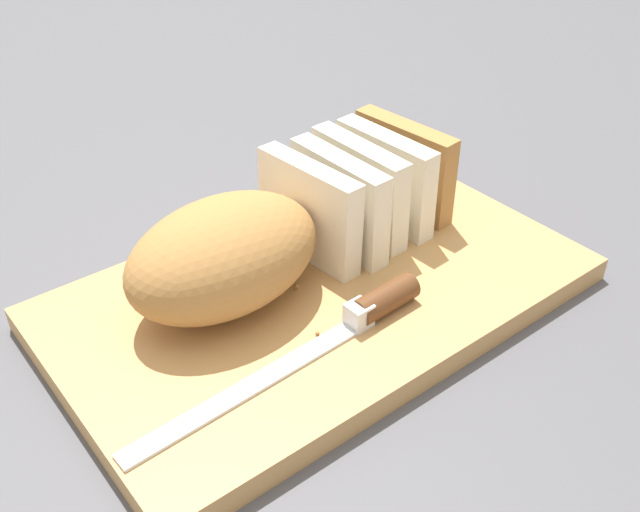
{
  "coord_description": "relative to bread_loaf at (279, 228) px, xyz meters",
  "views": [
    {
      "loc": [
        -0.33,
        -0.42,
        0.43
      ],
      "look_at": [
        0.0,
        0.0,
        0.05
      ],
      "focal_mm": 41.22,
      "sensor_mm": 36.0,
      "label": 1
    }
  ],
  "objects": [
    {
      "name": "crumb_near_loaf",
      "position": [
        -0.03,
        -0.09,
        -0.05
      ],
      "size": [
        0.0,
        0.0,
        0.0
      ],
      "primitive_type": "sphere",
      "color": "#A8753D",
      "rests_on": "cutting_board"
    },
    {
      "name": "bread_knife",
      "position": [
        0.0,
        -0.1,
        -0.04
      ],
      "size": [
        0.29,
        0.03,
        0.02
      ],
      "rotation": [
        0.0,
        0.0,
        3.18
      ],
      "color": "silver",
      "rests_on": "cutting_board"
    },
    {
      "name": "bread_loaf",
      "position": [
        0.0,
        0.0,
        0.0
      ],
      "size": [
        0.34,
        0.15,
        0.09
      ],
      "rotation": [
        0.0,
        0.0,
        0.07
      ],
      "color": "#A8753D",
      "rests_on": "cutting_board"
    },
    {
      "name": "ground_plane",
      "position": [
        0.02,
        -0.04,
        -0.07
      ],
      "size": [
        3.0,
        3.0,
        0.0
      ],
      "primitive_type": "plane",
      "color": "#4C4C51"
    },
    {
      "name": "crumb_near_knife",
      "position": [
        -0.0,
        -0.03,
        -0.04
      ],
      "size": [
        0.0,
        0.0,
        0.0
      ],
      "primitive_type": "sphere",
      "color": "#A8753D",
      "rests_on": "cutting_board"
    },
    {
      "name": "cutting_board",
      "position": [
        0.02,
        -0.04,
        -0.06
      ],
      "size": [
        0.48,
        0.28,
        0.02
      ],
      "primitive_type": "cube",
      "rotation": [
        0.0,
        0.0,
        0.0
      ],
      "color": "tan",
      "rests_on": "ground_plane"
    },
    {
      "name": "crumb_stray_left",
      "position": [
        0.07,
        0.01,
        -0.05
      ],
      "size": [
        0.0,
        0.0,
        0.0
      ],
      "primitive_type": "sphere",
      "color": "#A8753D",
      "rests_on": "cutting_board"
    }
  ]
}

